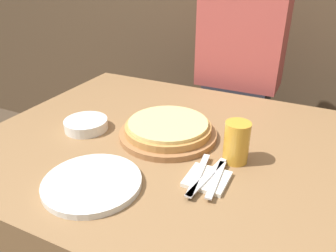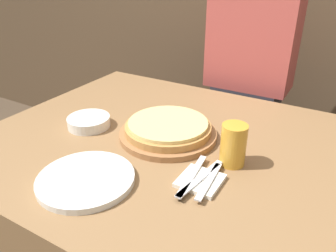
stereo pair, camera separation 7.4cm
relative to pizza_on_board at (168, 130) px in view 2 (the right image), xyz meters
name	(u,v)px [view 2 (the right image)]	position (x,y,z in m)	size (l,w,h in m)	color
dining_table	(171,227)	(0.02, -0.02, -0.40)	(1.24, 1.01, 0.76)	olive
pizza_on_board	(168,130)	(0.00, 0.00, 0.00)	(0.33, 0.33, 0.06)	#99663D
beer_glass	(233,143)	(0.24, -0.05, 0.04)	(0.07, 0.07, 0.13)	gold
dinner_plate	(86,179)	(-0.06, -0.33, -0.02)	(0.26, 0.26, 0.02)	silver
side_bowl	(89,122)	(-0.28, -0.08, -0.01)	(0.15, 0.15, 0.04)	silver
napkin_stack	(200,181)	(0.20, -0.18, -0.02)	(0.11, 0.11, 0.01)	silver
fork	(192,175)	(0.18, -0.18, -0.01)	(0.04, 0.20, 0.00)	silver
dinner_knife	(200,178)	(0.20, -0.18, -0.01)	(0.05, 0.20, 0.00)	silver
spoon	(209,181)	(0.23, -0.18, -0.01)	(0.03, 0.17, 0.00)	silver
diner_person	(246,100)	(0.06, 0.67, -0.12)	(0.39, 0.20, 1.35)	#33333D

